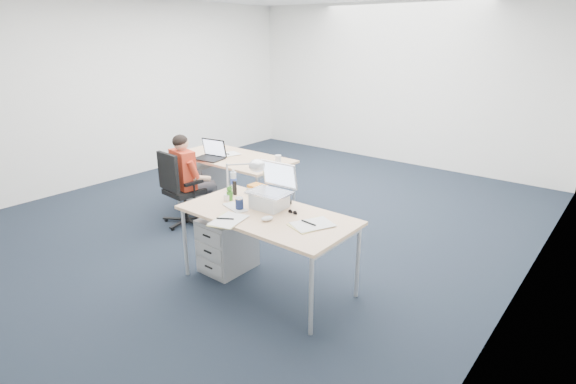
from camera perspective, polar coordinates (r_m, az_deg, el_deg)
The scene contains 24 objects.
floor at distance 5.91m, azimuth -2.32°, elevation -2.93°, with size 7.00×7.00×0.00m, color black.
room at distance 5.50m, azimuth -2.57°, elevation 13.83°, with size 6.02×7.02×2.80m.
desk_near at distance 4.04m, azimuth -2.68°, elevation -3.33°, with size 1.60×0.80×0.73m.
desk_far at distance 5.95m, azimuth -7.04°, elevation 4.03°, with size 1.60×0.80×0.73m.
office_chair at distance 5.72m, azimuth -13.17°, elevation -1.41°, with size 0.64×0.64×0.93m.
seated_person at distance 5.70m, azimuth -12.01°, elevation 1.75°, with size 0.41×0.65×1.11m.
drawer_pedestal_near at distance 4.54m, azimuth -7.67°, elevation -6.47°, with size 0.40×0.50×0.55m, color gray.
drawer_pedestal_far at distance 6.43m, azimuth -10.21°, elevation 1.23°, with size 0.40×0.50×0.55m, color gray.
silver_laptop at distance 4.08m, azimuth -2.41°, elevation 0.63°, with size 0.38×0.30×0.40m, color silver, non-canonical shape.
wireless_keyboard at distance 4.16m, azimuth -6.75°, elevation -1.96°, with size 0.28×0.12×0.01m, color white.
computer_mouse at distance 3.86m, azimuth -2.67°, elevation -3.39°, with size 0.07×0.11×0.04m, color white.
headphones at distance 4.26m, azimuth -0.94°, elevation -1.13°, with size 0.22×0.17×0.04m, color black, non-canonical shape.
can_koozie at distance 4.10m, azimuth -6.19°, elevation -1.49°, with size 0.07×0.07×0.12m, color #162147.
water_bottle at distance 4.68m, azimuth -6.94°, elevation 1.65°, with size 0.06×0.06×0.20m, color silver.
bear_figurine at distance 4.35m, azimuth -7.42°, elevation -0.09°, with size 0.08×0.06×0.15m, color #236F1D, non-canonical shape.
book_stack at distance 4.52m, azimuth -3.87°, elevation 0.36°, with size 0.19×0.14×0.08m, color silver.
cordless_phone at distance 4.49m, azimuth -6.79°, elevation 0.52°, with size 0.04×0.02×0.14m, color black.
papers_left at distance 3.89m, azimuth -7.76°, elevation -3.59°, with size 0.23×0.32×0.01m, color #D8CE7D.
papers_right at distance 3.77m, azimuth 2.90°, elevation -4.17°, with size 0.23×0.33×0.01m, color #D8CE7D.
sunglasses at distance 4.01m, azimuth 0.60°, elevation -2.61°, with size 0.10×0.05×0.02m, color black, non-canonical shape.
desk_lamp at distance 4.19m, azimuth -6.29°, elevation 1.69°, with size 0.43×0.16×0.49m, color silver, non-canonical shape.
dark_laptop at distance 5.82m, azimuth -10.11°, elevation 5.34°, with size 0.36×0.35×0.26m, color black, non-canonical shape.
far_cup at distance 5.55m, azimuth -1.26°, elevation 4.15°, with size 0.08×0.08×0.11m, color white.
far_papers at distance 6.04m, azimuth -7.86°, elevation 4.73°, with size 0.22×0.32×0.01m, color white.
Camera 1 is at (3.61, -4.12, 2.24)m, focal length 28.00 mm.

